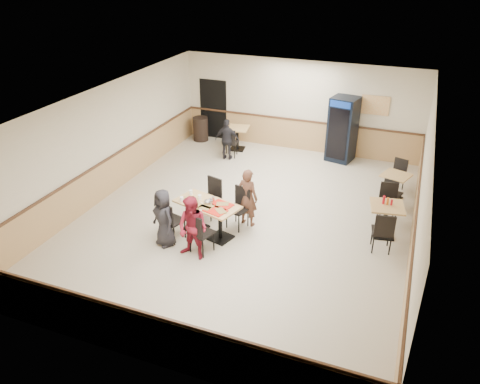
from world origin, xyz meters
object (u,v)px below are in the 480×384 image
at_px(back_table, 237,135).
at_px(trash_bin, 201,129).
at_px(diner_man_opposite, 248,197).
at_px(pepsi_cooler, 342,129).
at_px(side_table_near, 386,216).
at_px(diner_woman_left, 164,218).
at_px(diner_woman_right, 193,228).
at_px(main_table, 207,214).
at_px(side_table_far, 395,183).
at_px(lone_diner, 227,140).

xyz_separation_m(back_table, trash_bin, (-1.54, 0.35, -0.10)).
height_order(diner_man_opposite, trash_bin, diner_man_opposite).
bearing_deg(pepsi_cooler, side_table_near, -54.41).
height_order(diner_woman_left, side_table_near, diner_woman_left).
distance_m(diner_woman_left, diner_woman_right, 0.88).
height_order(diner_woman_right, diner_man_opposite, diner_man_opposite).
relative_size(main_table, side_table_near, 1.90).
xyz_separation_m(main_table, pepsi_cooler, (2.11, 5.62, 0.49)).
relative_size(side_table_near, side_table_far, 1.02).
relative_size(side_table_far, pepsi_cooler, 0.42).
relative_size(main_table, diner_woman_left, 1.21).
bearing_deg(diner_woman_left, trash_bin, 138.15).
relative_size(main_table, lone_diner, 1.25).
height_order(main_table, pepsi_cooler, pepsi_cooler).
distance_m(diner_man_opposite, back_table, 4.91).
xyz_separation_m(main_table, back_table, (-1.30, 5.23, -0.02)).
relative_size(diner_woman_left, pepsi_cooler, 0.67).
bearing_deg(side_table_far, back_table, 161.12).
relative_size(diner_man_opposite, lone_diner, 1.10).
bearing_deg(diner_woman_left, main_table, 76.15).
bearing_deg(back_table, trash_bin, 167.20).
distance_m(main_table, pepsi_cooler, 6.03).
height_order(side_table_far, trash_bin, trash_bin).
xyz_separation_m(diner_woman_right, side_table_near, (3.80, 2.43, -0.20)).
height_order(main_table, diner_man_opposite, diner_man_opposite).
relative_size(main_table, side_table_far, 1.94).
bearing_deg(diner_man_opposite, side_table_near, -156.56).
relative_size(lone_diner, side_table_far, 1.55).
distance_m(lone_diner, trash_bin, 1.99).
xyz_separation_m(main_table, diner_man_opposite, (0.72, 0.76, 0.19)).
bearing_deg(diner_woman_right, side_table_far, 58.25).
bearing_deg(diner_woman_right, side_table_near, 41.85).
bearing_deg(side_table_near, trash_bin, 148.46).
bearing_deg(lone_diner, trash_bin, -45.96).
height_order(diner_man_opposite, back_table, diner_man_opposite).
relative_size(diner_woman_left, diner_man_opposite, 0.94).
height_order(lone_diner, side_table_far, lone_diner).
relative_size(diner_man_opposite, side_table_near, 1.67).
bearing_deg(diner_man_opposite, main_table, 58.07).
bearing_deg(diner_woman_left, lone_diner, 126.13).
xyz_separation_m(main_table, side_table_near, (3.92, 1.43, -0.01)).
distance_m(diner_woman_left, side_table_far, 6.30).
height_order(side_table_far, back_table, back_table).
distance_m(main_table, side_table_far, 5.25).
xyz_separation_m(diner_woman_left, lone_diner, (-0.58, 5.10, -0.02)).
relative_size(diner_woman_right, trash_bin, 1.76).
xyz_separation_m(pepsi_cooler, trash_bin, (-4.95, -0.04, -0.61)).
bearing_deg(diner_woman_left, diner_woman_right, 14.05).
distance_m(diner_woman_left, trash_bin, 6.69).
xyz_separation_m(diner_woman_left, diner_man_opposite, (1.45, 1.52, 0.05)).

